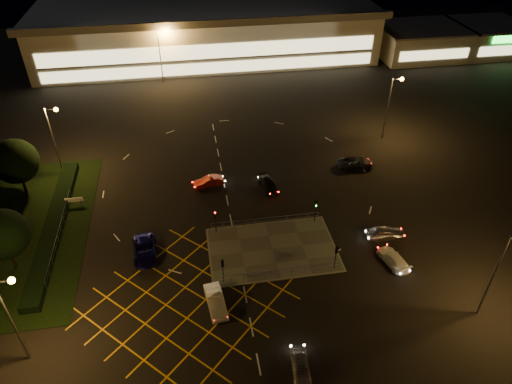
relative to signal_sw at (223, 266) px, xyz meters
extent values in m
plane|color=black|center=(4.00, 5.99, -2.37)|extent=(180.00, 180.00, 0.00)
cube|color=#4C4944|center=(6.00, 3.99, -2.31)|extent=(14.00, 9.00, 0.12)
cube|color=black|center=(-24.00, 11.99, -2.33)|extent=(18.00, 30.00, 0.08)
cube|color=black|center=(-19.00, 11.99, -1.87)|extent=(2.00, 26.00, 1.00)
cube|color=beige|center=(4.00, 67.99, 2.63)|extent=(70.00, 25.00, 10.00)
cube|color=slate|center=(4.00, 67.99, 7.83)|extent=(72.00, 26.50, 0.60)
cube|color=#FFEAA5|center=(4.00, 55.44, 2.63)|extent=(66.00, 0.20, 3.00)
cube|color=#FFEAA5|center=(4.00, 55.44, -0.57)|extent=(66.00, 0.20, 2.20)
cube|color=beige|center=(50.00, 59.99, 0.63)|extent=(18.00, 14.00, 6.00)
cube|color=slate|center=(50.00, 59.99, 3.78)|extent=(18.80, 14.80, 0.40)
cube|color=#FFEAA5|center=(50.00, 52.94, 0.23)|extent=(15.30, 0.20, 2.00)
cube|color=beige|center=(66.00, 59.99, 0.63)|extent=(14.00, 14.00, 6.00)
cube|color=slate|center=(66.00, 59.99, 3.78)|extent=(14.80, 14.80, 0.40)
cube|color=#FFEAA5|center=(66.00, 52.94, 0.23)|extent=(11.90, 0.20, 2.00)
cube|color=#19E533|center=(66.00, 52.84, 2.63)|extent=(7.00, 0.30, 1.40)
cylinder|color=slate|center=(-18.00, -6.01, 2.63)|extent=(0.20, 0.20, 10.00)
cylinder|color=slate|center=(-17.30, -6.01, 7.43)|extent=(1.40, 0.12, 0.12)
sphere|color=orange|center=(-16.60, -6.01, 7.38)|extent=(0.56, 0.56, 0.56)
cylinder|color=slate|center=(24.00, -8.01, 2.63)|extent=(0.20, 0.20, 10.00)
cylinder|color=slate|center=(-20.00, 23.99, 2.63)|extent=(0.20, 0.20, 10.00)
cylinder|color=slate|center=(-19.30, 23.99, 7.43)|extent=(1.40, 0.12, 0.12)
sphere|color=orange|center=(-18.60, 23.99, 7.38)|extent=(0.56, 0.56, 0.56)
cylinder|color=slate|center=(28.00, 25.99, 2.63)|extent=(0.20, 0.20, 10.00)
cylinder|color=slate|center=(28.70, 25.99, 7.43)|extent=(1.40, 0.12, 0.12)
sphere|color=orange|center=(29.40, 25.99, 7.38)|extent=(0.56, 0.56, 0.56)
cylinder|color=slate|center=(-6.00, 53.99, 2.63)|extent=(0.20, 0.20, 10.00)
cylinder|color=slate|center=(-5.30, 53.99, 7.43)|extent=(1.40, 0.12, 0.12)
sphere|color=orange|center=(-4.60, 53.99, 7.38)|extent=(0.56, 0.56, 0.56)
cylinder|color=slate|center=(34.00, 55.99, 2.63)|extent=(0.20, 0.20, 10.00)
cylinder|color=slate|center=(34.70, 55.99, 7.43)|extent=(1.40, 0.12, 0.12)
sphere|color=orange|center=(35.40, 55.99, 7.38)|extent=(0.56, 0.56, 0.56)
cylinder|color=black|center=(0.00, -0.01, -0.75)|extent=(0.10, 0.10, 3.00)
cube|color=black|center=(0.00, -0.01, 0.45)|extent=(0.28, 0.18, 0.90)
sphere|color=#19FF33|center=(0.00, 0.12, 0.45)|extent=(0.16, 0.16, 0.16)
cylinder|color=black|center=(12.00, -0.01, -0.75)|extent=(0.10, 0.10, 3.00)
cube|color=black|center=(12.00, -0.01, 0.45)|extent=(0.28, 0.18, 0.90)
sphere|color=#19FF33|center=(12.00, 0.12, 0.45)|extent=(0.16, 0.16, 0.16)
cylinder|color=black|center=(0.00, 7.99, -0.75)|extent=(0.10, 0.10, 3.00)
cube|color=black|center=(0.00, 7.99, 0.45)|extent=(0.28, 0.18, 0.90)
sphere|color=#FF0C0C|center=(0.00, 7.86, 0.45)|extent=(0.16, 0.16, 0.16)
cylinder|color=black|center=(12.00, 7.99, -0.75)|extent=(0.10, 0.10, 3.00)
cube|color=black|center=(12.00, 7.99, 0.45)|extent=(0.28, 0.18, 0.90)
sphere|color=#19FF33|center=(12.00, 7.86, 0.45)|extent=(0.16, 0.16, 0.16)
cylinder|color=black|center=(-24.00, 19.99, -0.93)|extent=(0.36, 0.36, 2.88)
sphere|color=black|center=(-24.00, 19.99, 2.59)|extent=(5.76, 5.76, 5.76)
cylinder|color=black|center=(-22.00, 5.99, -1.02)|extent=(0.36, 0.36, 2.70)
sphere|color=black|center=(-22.00, 5.99, 2.28)|extent=(5.40, 5.40, 5.40)
imported|color=silver|center=(5.46, -11.25, -1.71)|extent=(1.95, 3.99, 1.31)
imported|color=silver|center=(-1.08, -3.01, -1.62)|extent=(2.14, 4.70, 1.50)
imported|color=#0D0B47|center=(-8.17, 5.54, -1.62)|extent=(2.87, 5.52, 1.49)
imported|color=black|center=(7.74, 15.72, -1.74)|extent=(2.57, 4.60, 1.26)
imported|color=#A8AAAF|center=(19.29, 3.83, -1.62)|extent=(4.51, 2.15, 1.49)
imported|color=maroon|center=(-0.05, 17.65, -1.70)|extent=(4.23, 2.15, 1.33)
imported|color=black|center=(21.00, 18.85, -1.66)|extent=(5.09, 2.36, 1.41)
imported|color=silver|center=(18.60, -0.25, -1.72)|extent=(2.66, 4.71, 1.29)
camera|label=1|loc=(-2.05, -32.84, 33.63)|focal=32.00mm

